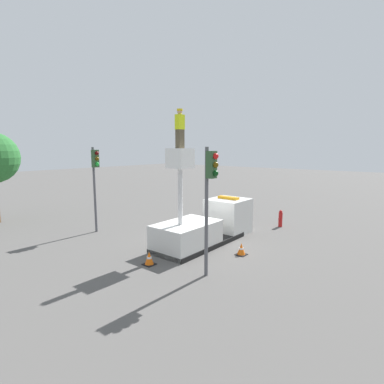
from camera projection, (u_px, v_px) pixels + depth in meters
The scene contains 8 objects.
ground_plane at pixel (200, 244), 15.49m from camera, with size 120.00×120.00×0.00m, color #565451.
bucket_truck at pixel (207, 225), 15.82m from camera, with size 6.49×2.15×4.92m.
worker at pixel (180, 129), 13.49m from camera, with size 0.40×0.26×1.75m.
traffic_light_pole at pixel (210, 186), 11.11m from camera, with size 0.34×0.57×4.98m.
traffic_light_across at pixel (95, 173), 17.27m from camera, with size 0.34×0.57×4.99m.
fire_hydrant at pixel (280, 219), 18.91m from camera, with size 0.48×0.24×1.07m.
traffic_cone_rear at pixel (149, 259), 12.74m from camera, with size 0.48×0.48×0.58m.
traffic_cone_curbside at pixel (241, 249), 13.92m from camera, with size 0.48×0.48×0.56m.
Camera 1 is at (-11.86, -9.09, 4.92)m, focal length 28.00 mm.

